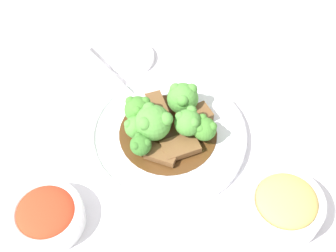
{
  "coord_description": "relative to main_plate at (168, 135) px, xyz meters",
  "views": [
    {
      "loc": [
        0.09,
        -0.42,
        0.62
      ],
      "look_at": [
        0.0,
        0.0,
        0.03
      ],
      "focal_mm": 50.0,
      "sensor_mm": 36.0,
      "label": 1
    }
  ],
  "objects": [
    {
      "name": "broccoli_floret_4",
      "position": [
        0.01,
        0.05,
        0.04
      ],
      "size": [
        0.05,
        0.05,
        0.05
      ],
      "color": "#7FA84C",
      "rests_on": "main_plate"
    },
    {
      "name": "beef_strip_0",
      "position": [
        -0.02,
        0.04,
        0.02
      ],
      "size": [
        0.06,
        0.07,
        0.01
      ],
      "color": "brown",
      "rests_on": "main_plate"
    },
    {
      "name": "broccoli_floret_1",
      "position": [
        -0.05,
        0.01,
        0.04
      ],
      "size": [
        0.04,
        0.04,
        0.05
      ],
      "color": "#7FA84C",
      "rests_on": "main_plate"
    },
    {
      "name": "main_plate",
      "position": [
        0.0,
        0.0,
        0.0
      ],
      "size": [
        0.25,
        0.25,
        0.02
      ],
      "color": "white",
      "rests_on": "ground_plane"
    },
    {
      "name": "ground_plane",
      "position": [
        0.0,
        0.0,
        -0.01
      ],
      "size": [
        4.0,
        4.0,
        0.0
      ],
      "primitive_type": "plane",
      "color": "silver"
    },
    {
      "name": "paper_napkin",
      "position": [
        0.13,
        0.13,
        -0.01
      ],
      "size": [
        0.09,
        0.07,
        0.01
      ],
      "color": "white",
      "rests_on": "ground_plane"
    },
    {
      "name": "beef_strip_3",
      "position": [
        0.04,
        0.03,
        0.02
      ],
      "size": [
        0.06,
        0.06,
        0.02
      ],
      "color": "brown",
      "rests_on": "main_plate"
    },
    {
      "name": "broccoli_floret_3",
      "position": [
        0.06,
        0.0,
        0.03
      ],
      "size": [
        0.04,
        0.04,
        0.04
      ],
      "color": "#8EB756",
      "rests_on": "main_plate"
    },
    {
      "name": "beef_strip_2",
      "position": [
        -0.0,
        -0.05,
        0.01
      ],
      "size": [
        0.05,
        0.03,
        0.01
      ],
      "color": "brown",
      "rests_on": "main_plate"
    },
    {
      "name": "serving_spoon",
      "position": [
        -0.07,
        0.05,
        0.02
      ],
      "size": [
        0.19,
        0.16,
        0.01
      ],
      "color": "#B7B7BC",
      "rests_on": "main_plate"
    },
    {
      "name": "side_bowl_appetizer",
      "position": [
        0.19,
        -0.09,
        0.02
      ],
      "size": [
        0.11,
        0.11,
        0.06
      ],
      "color": "white",
      "rests_on": "ground_plane"
    },
    {
      "name": "broccoli_floret_2",
      "position": [
        0.03,
        0.0,
        0.04
      ],
      "size": [
        0.04,
        0.04,
        0.05
      ],
      "color": "#8EB756",
      "rests_on": "main_plate"
    },
    {
      "name": "broccoli_floret_5",
      "position": [
        -0.05,
        -0.02,
        0.03
      ],
      "size": [
        0.04,
        0.04,
        0.04
      ],
      "color": "#7FA84C",
      "rests_on": "main_plate"
    },
    {
      "name": "sauce_dish",
      "position": [
        -0.1,
        0.16,
        -0.0
      ],
      "size": [
        0.08,
        0.08,
        0.01
      ],
      "color": "white",
      "rests_on": "ground_plane"
    },
    {
      "name": "broccoli_floret_6",
      "position": [
        -0.03,
        -0.05,
        0.03
      ],
      "size": [
        0.03,
        0.03,
        0.04
      ],
      "color": "#7FA84C",
      "rests_on": "main_plate"
    },
    {
      "name": "side_bowl_kimchi",
      "position": [
        -0.13,
        -0.18,
        0.01
      ],
      "size": [
        0.1,
        0.1,
        0.04
      ],
      "color": "white",
      "rests_on": "ground_plane"
    },
    {
      "name": "broccoli_floret_0",
      "position": [
        -0.02,
        -0.01,
        0.05
      ],
      "size": [
        0.06,
        0.06,
        0.06
      ],
      "color": "#7FA84C",
      "rests_on": "main_plate"
    },
    {
      "name": "beef_strip_1",
      "position": [
        0.03,
        -0.03,
        0.01
      ],
      "size": [
        0.07,
        0.06,
        0.01
      ],
      "color": "brown",
      "rests_on": "main_plate"
    }
  ]
}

